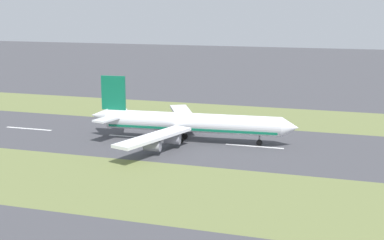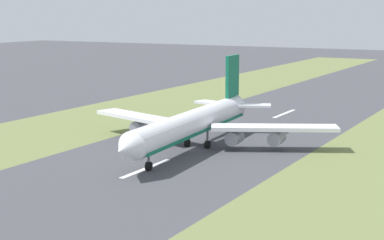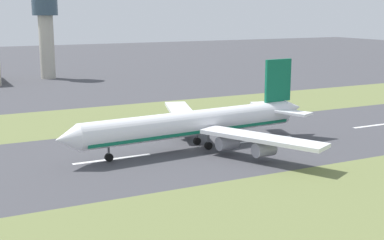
% 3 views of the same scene
% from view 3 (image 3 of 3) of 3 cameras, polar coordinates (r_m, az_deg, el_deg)
% --- Properties ---
extents(ground_plane, '(800.00, 800.00, 0.00)m').
position_cam_3_polar(ground_plane, '(127.96, 0.01, -3.09)').
color(ground_plane, '#424247').
extents(grass_median_west, '(40.00, 600.00, 0.01)m').
position_cam_3_polar(grass_median_west, '(91.95, 12.92, -9.41)').
color(grass_median_west, olive).
rests_on(grass_median_west, ground).
extents(grass_median_east, '(40.00, 600.00, 0.01)m').
position_cam_3_polar(grass_median_east, '(168.35, -6.90, 0.42)').
color(grass_median_east, olive).
rests_on(grass_median_east, ground).
extents(centreline_dash_near, '(1.20, 18.00, 0.01)m').
position_cam_3_polar(centreline_dash_near, '(163.33, 19.19, -0.50)').
color(centreline_dash_near, silver).
rests_on(centreline_dash_near, ground).
extents(centreline_dash_mid, '(1.20, 18.00, 0.01)m').
position_cam_3_polar(centreline_dash_mid, '(137.89, 7.49, -2.11)').
color(centreline_dash_mid, silver).
rests_on(centreline_dash_mid, ground).
extents(centreline_dash_far, '(1.20, 18.00, 0.01)m').
position_cam_3_polar(centreline_dash_far, '(120.62, -8.49, -4.14)').
color(centreline_dash_far, silver).
rests_on(centreline_dash_far, ground).
extents(airplane_main_jet, '(63.95, 67.22, 20.20)m').
position_cam_3_polar(airplane_main_jet, '(127.75, 0.73, -0.34)').
color(airplane_main_jet, white).
rests_on(airplane_main_jet, ground).
extents(control_tower, '(12.00, 12.00, 38.51)m').
position_cam_3_polar(control_tower, '(267.06, -15.32, 9.37)').
color(control_tower, '#B2AD9E').
rests_on(control_tower, ground).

